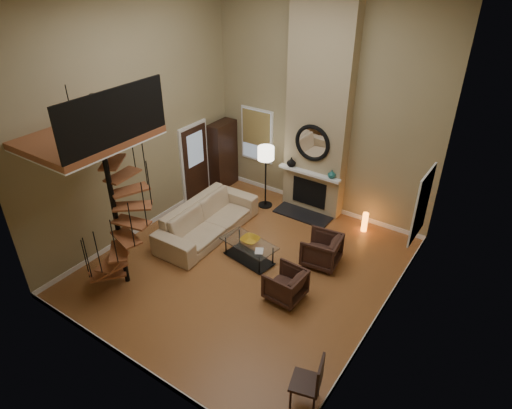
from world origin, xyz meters
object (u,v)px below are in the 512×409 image
Objects in this scene: armchair_near at (325,251)px; accent_lamp at (365,222)px; side_chair at (312,381)px; sofa at (208,219)px; coffee_table at (249,249)px; floor_lamp at (266,158)px; hutch at (223,155)px; armchair_far at (288,286)px.

accent_lamp is (0.22, 1.76, -0.10)m from armchair_near.
armchair_near is 3.55m from side_chair.
armchair_near is at bearing -81.85° from sofa.
sofa is at bearing 168.19° from coffee_table.
coffee_table is (1.44, -0.30, -0.11)m from sofa.
coffee_table is 2.66m from floor_lamp.
sofa is at bearing -60.96° from hutch.
accent_lamp is at bearing 7.69° from floor_lamp.
sofa is 2.95m from armchair_near.
hutch is 1.76m from floor_lamp.
side_chair is at bearing -50.14° from floor_lamp.
armchair_far is 0.41× the size of floor_lamp.
floor_lamp is (-2.47, 1.39, 1.06)m from armchair_near.
side_chair reaches higher than coffee_table.
armchair_far is (4.06, -3.16, -0.60)m from hutch.
accent_lamp is (0.30, 3.19, -0.10)m from armchair_far.
hutch is 1.11× the size of floor_lamp.
hutch is at bearing 168.99° from floor_lamp.
sofa is 5.62× the size of accent_lamp.
floor_lamp is at bearing 129.86° from side_chair.
hutch is at bearing -120.02° from armchair_near.
sofa is 2.98m from armchair_far.
hutch is 3.84× the size of accent_lamp.
hutch is at bearing -125.71° from armchair_far.
sofa is 2.11× the size of coffee_table.
sofa is 1.47m from coffee_table.
hutch reaches higher than floor_lamp.
armchair_far is 0.54× the size of coffee_table.
floor_lamp reaches higher than coffee_table.
side_chair is at bearing -41.85° from hutch.
hutch is at bearing 136.68° from coffee_table.
sofa is at bearing -87.73° from armchair_near.
hutch reaches higher than sofa.
side_chair is (1.48, -1.81, 0.17)m from armchair_far.
floor_lamp is 3.46× the size of accent_lamp.
armchair_near is (4.14, -1.72, -0.60)m from hutch.
hutch is 5.18m from armchair_far.
floor_lamp is at bearing -137.66° from armchair_far.
armchair_far is at bearing 129.28° from side_chair.
hutch reaches higher than accent_lamp.
floor_lamp is at bearing 114.53° from coffee_table.
coffee_table is at bearing -112.47° from armchair_far.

